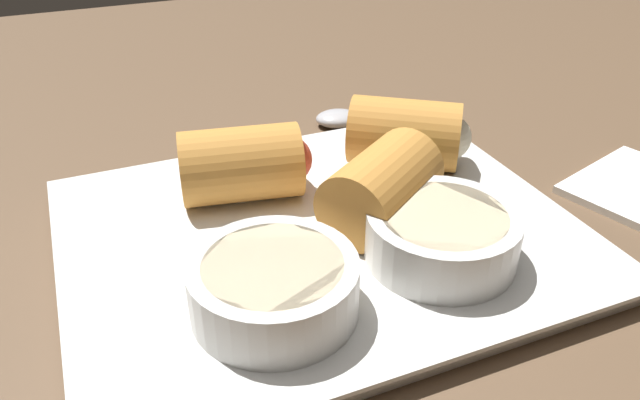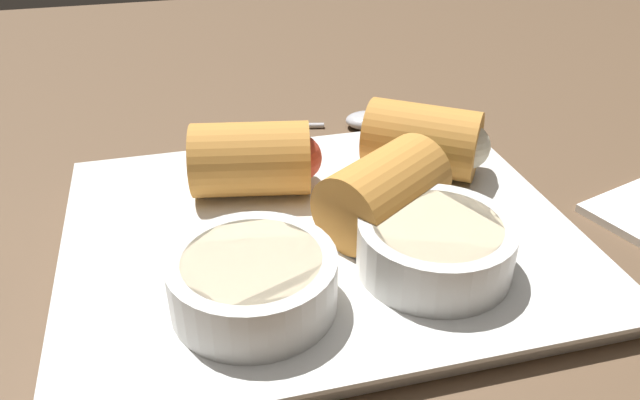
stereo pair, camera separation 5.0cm
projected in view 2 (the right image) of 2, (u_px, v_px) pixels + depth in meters
The scene contains 8 objects.
table_surface at pixel (340, 254), 43.09cm from camera, with size 180.00×140.00×2.00cm.
serving_plate at pixel (320, 236), 41.91cm from camera, with size 33.19×26.94×1.50cm.
roll_front_left at pixel (258, 159), 44.12cm from camera, with size 9.54×6.69×5.26cm.
roll_front_right at pixel (429, 140), 46.65cm from camera, with size 9.79×9.04×5.26cm.
roll_back_left at pixel (388, 189), 40.54cm from camera, with size 9.79×9.01×5.26cm.
dipping_bowl_near at pixel (253, 280), 34.03cm from camera, with size 9.31×9.31×3.22cm.
dipping_bowl_far at pixel (435, 244), 36.85cm from camera, with size 9.31×9.31×3.22cm.
spoon at pixel (358, 121), 57.94cm from camera, with size 15.24×5.11×1.43cm.
Camera 2 is at (9.85, 33.30, 26.82)cm, focal length 35.00 mm.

